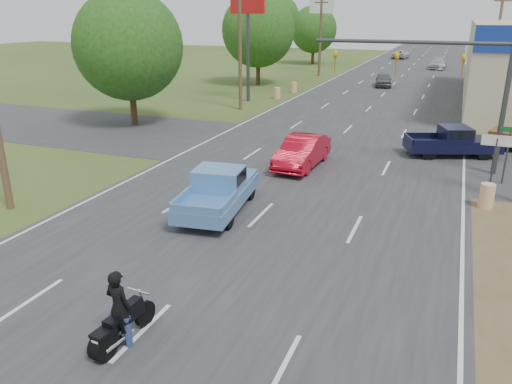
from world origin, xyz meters
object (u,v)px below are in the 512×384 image
at_px(red_convertible, 302,152).
at_px(rider, 119,311).
at_px(distant_car_silver, 438,63).
at_px(distant_car_white, 401,54).
at_px(navy_pickup, 455,141).
at_px(motorcycle, 119,328).
at_px(blue_pickup, 219,189).
at_px(distant_car_grey, 384,80).

bearing_deg(red_convertible, rider, -86.59).
bearing_deg(distant_car_silver, distant_car_white, 115.04).
bearing_deg(rider, red_convertible, -83.40).
height_order(red_convertible, navy_pickup, navy_pickup).
xyz_separation_m(motorcycle, rider, (0.01, 0.05, 0.44)).
xyz_separation_m(blue_pickup, navy_pickup, (8.34, 11.73, -0.05)).
relative_size(rider, blue_pickup, 0.34).
relative_size(red_convertible, distant_car_white, 0.95).
distance_m(red_convertible, distant_car_grey, 30.83).
xyz_separation_m(red_convertible, distant_car_grey, (-0.42, 30.83, -0.09)).
bearing_deg(navy_pickup, distant_car_grey, 175.63).
relative_size(blue_pickup, navy_pickup, 1.04).
height_order(rider, distant_car_grey, rider).
distance_m(red_convertible, navy_pickup, 8.59).
xyz_separation_m(red_convertible, navy_pickup, (7.03, 4.95, 0.04)).
xyz_separation_m(red_convertible, distant_car_white, (-2.64, 65.96, -0.09)).
height_order(red_convertible, motorcycle, red_convertible).
distance_m(motorcycle, navy_pickup, 21.37).
relative_size(distant_car_grey, distant_car_silver, 0.78).
distance_m(motorcycle, distant_car_grey, 46.15).
bearing_deg(rider, distant_car_white, -82.25).
xyz_separation_m(rider, blue_pickup, (-1.54, 8.48, -0.05)).
xyz_separation_m(distant_car_grey, distant_car_white, (-2.21, 35.13, 0.00)).
distance_m(red_convertible, rider, 15.27).
height_order(motorcycle, distant_car_white, distant_car_white).
height_order(navy_pickup, distant_car_silver, navy_pickup).
height_order(rider, blue_pickup, rider).
bearing_deg(blue_pickup, distant_car_silver, 77.37).
height_order(navy_pickup, distant_car_white, navy_pickup).
distance_m(motorcycle, distant_car_white, 81.33).
height_order(rider, navy_pickup, rider).
relative_size(motorcycle, blue_pickup, 0.39).
bearing_deg(blue_pickup, rider, -87.12).
relative_size(red_convertible, motorcycle, 2.21).
xyz_separation_m(navy_pickup, distant_car_silver, (-3.07, 46.27, -0.06)).
bearing_deg(red_convertible, motorcycle, -86.62).
distance_m(motorcycle, blue_pickup, 8.67).
bearing_deg(navy_pickup, rider, -39.01).
distance_m(rider, distant_car_silver, 66.59).
distance_m(distant_car_grey, distant_car_white, 35.20).
distance_m(distant_car_grey, distant_car_silver, 20.85).
bearing_deg(motorcycle, navy_pickup, 77.17).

